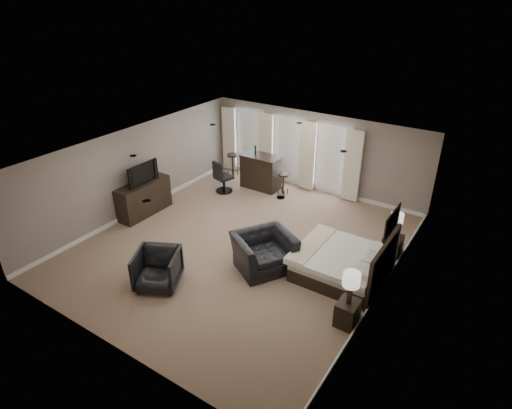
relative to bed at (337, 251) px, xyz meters
The scene contains 16 objects.
room 2.67m from the bed, behind, with size 7.60×8.60×2.64m.
window_bay 5.32m from the bed, 132.62° to the left, with size 5.25×0.20×2.30m.
bed is the anchor object (origin of this frame).
nightstand_near 1.74m from the bed, 58.46° to the right, with size 0.40×0.49×0.54m, color black.
nightstand_far 1.74m from the bed, 58.46° to the left, with size 0.43×0.52×0.57m, color black.
lamp_near 1.72m from the bed, 58.46° to the right, with size 0.35×0.35×0.71m, color beige.
lamp_far 1.72m from the bed, 58.46° to the left, with size 0.32×0.32×0.65m, color beige.
wall_art 1.58m from the bed, ahead, with size 0.04×0.96×0.56m, color slate.
dresser 6.04m from the bed, behind, with size 0.56×1.73×1.00m, color black.
tv 6.06m from the bed, behind, with size 1.10×0.63×0.14m, color black.
armchair_near 1.72m from the bed, 155.42° to the right, with size 1.36×0.88×1.19m, color black.
armchair_far 4.14m from the bed, 140.56° to the right, with size 0.95×0.89×0.97m, color black.
bar_counter 5.15m from the bed, 142.83° to the left, with size 1.33×0.69×1.16m, color black.
bar_stool_left 6.47m from the bed, 148.10° to the left, with size 0.39×0.39×0.82m, color black.
bar_stool_right 4.45m from the bed, 136.29° to the left, with size 0.35×0.35×0.73m, color black.
desk_chair 5.42m from the bed, 156.27° to the left, with size 0.56×0.56×1.10m, color black.
Camera 1 is at (5.57, -7.80, 6.16)m, focal length 30.00 mm.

